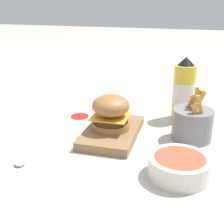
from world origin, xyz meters
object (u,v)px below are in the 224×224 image
(ketchup_bottle, at_px, (184,91))
(burger, at_px, (111,112))
(serving_board, at_px, (112,132))
(side_bowl, at_px, (179,166))
(fries_basket, at_px, (192,124))
(spoon, at_px, (24,155))

(ketchup_bottle, bearing_deg, burger, -43.97)
(serving_board, distance_m, side_bowl, 0.26)
(burger, height_order, side_bowl, burger)
(fries_basket, distance_m, spoon, 0.46)
(spoon, bearing_deg, serving_board, 117.09)
(burger, bearing_deg, side_bowl, 51.40)
(serving_board, height_order, ketchup_bottle, ketchup_bottle)
(burger, distance_m, side_bowl, 0.27)
(burger, distance_m, spoon, 0.26)
(ketchup_bottle, xyz_separation_m, fries_basket, (0.15, 0.04, -0.05))
(spoon, bearing_deg, burger, 117.25)
(serving_board, bearing_deg, burger, -57.08)
(serving_board, relative_size, spoon, 1.33)
(serving_board, height_order, fries_basket, fries_basket)
(fries_basket, height_order, spoon, fries_basket)
(serving_board, height_order, burger, burger)
(side_bowl, height_order, spoon, side_bowl)
(serving_board, distance_m, burger, 0.06)
(ketchup_bottle, bearing_deg, side_bowl, 2.41)
(ketchup_bottle, height_order, side_bowl, ketchup_bottle)
(fries_basket, bearing_deg, burger, -78.95)
(burger, distance_m, fries_basket, 0.23)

